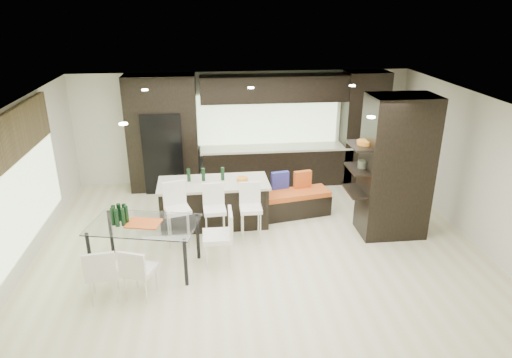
{
  "coord_description": "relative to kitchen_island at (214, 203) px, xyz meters",
  "views": [
    {
      "loc": [
        -0.85,
        -7.23,
        4.28
      ],
      "look_at": [
        0.0,
        0.6,
        1.15
      ],
      "focal_mm": 32.0,
      "sensor_mm": 36.0,
      "label": 1
    }
  ],
  "objects": [
    {
      "name": "ground",
      "position": [
        0.79,
        -1.14,
        -0.45
      ],
      "size": [
        8.0,
        8.0,
        0.0
      ],
      "primitive_type": "plane",
      "color": "beige",
      "rests_on": "ground"
    },
    {
      "name": "back_wall",
      "position": [
        0.79,
        2.36,
        0.9
      ],
      "size": [
        8.0,
        0.02,
        2.7
      ],
      "primitive_type": "cube",
      "color": "silver",
      "rests_on": "ground"
    },
    {
      "name": "left_wall",
      "position": [
        -3.21,
        -1.14,
        0.9
      ],
      "size": [
        0.02,
        7.0,
        2.7
      ],
      "primitive_type": "cube",
      "color": "silver",
      "rests_on": "ground"
    },
    {
      "name": "right_wall",
      "position": [
        4.79,
        -1.14,
        0.9
      ],
      "size": [
        0.02,
        7.0,
        2.7
      ],
      "primitive_type": "cube",
      "color": "silver",
      "rests_on": "ground"
    },
    {
      "name": "ceiling",
      "position": [
        0.79,
        -1.14,
        2.25
      ],
      "size": [
        8.0,
        7.0,
        0.02
      ],
      "primitive_type": "cube",
      "color": "white",
      "rests_on": "ground"
    },
    {
      "name": "window_left",
      "position": [
        -3.17,
        -0.94,
        0.9
      ],
      "size": [
        0.04,
        3.2,
        1.9
      ],
      "primitive_type": "cube",
      "color": "#B2D199",
      "rests_on": "left_wall"
    },
    {
      "name": "window_back",
      "position": [
        1.39,
        2.32,
        1.1
      ],
      "size": [
        3.4,
        0.04,
        1.2
      ],
      "primitive_type": "cube",
      "color": "#B2D199",
      "rests_on": "back_wall"
    },
    {
      "name": "stone_accent",
      "position": [
        -3.14,
        -0.94,
        1.8
      ],
      "size": [
        0.08,
        3.0,
        0.8
      ],
      "primitive_type": "cube",
      "color": "brown",
      "rests_on": "left_wall"
    },
    {
      "name": "ceiling_spots",
      "position": [
        0.79,
        -0.89,
        2.23
      ],
      "size": [
        4.0,
        3.0,
        0.02
      ],
      "primitive_type": "cube",
      "color": "white",
      "rests_on": "ceiling"
    },
    {
      "name": "back_cabinetry",
      "position": [
        1.29,
        2.03,
        0.9
      ],
      "size": [
        6.8,
        0.68,
        2.7
      ],
      "primitive_type": "cube",
      "color": "black",
      "rests_on": "ground"
    },
    {
      "name": "refrigerator",
      "position": [
        -1.11,
        1.98,
        0.5
      ],
      "size": [
        0.9,
        0.68,
        1.9
      ],
      "primitive_type": "cube",
      "color": "black",
      "rests_on": "ground"
    },
    {
      "name": "partition_column",
      "position": [
        3.39,
        -0.74,
        0.9
      ],
      "size": [
        1.2,
        0.8,
        2.7
      ],
      "primitive_type": "cube",
      "color": "black",
      "rests_on": "ground"
    },
    {
      "name": "kitchen_island",
      "position": [
        0.0,
        0.0,
        0.0
      ],
      "size": [
        2.19,
        0.98,
        0.9
      ],
      "primitive_type": "cube",
      "rotation": [
        0.0,
        0.0,
        0.02
      ],
      "color": "black",
      "rests_on": "ground"
    },
    {
      "name": "stool_left",
      "position": [
        -0.67,
        -0.78,
        0.03
      ],
      "size": [
        0.53,
        0.53,
        0.96
      ],
      "primitive_type": "cube",
      "rotation": [
        0.0,
        0.0,
        0.29
      ],
      "color": "white",
      "rests_on": "ground"
    },
    {
      "name": "stool_mid",
      "position": [
        0.0,
        -0.77,
        0.0
      ],
      "size": [
        0.42,
        0.42,
        0.91
      ],
      "primitive_type": "cube",
      "rotation": [
        0.0,
        0.0,
        0.06
      ],
      "color": "white",
      "rests_on": "ground"
    },
    {
      "name": "stool_right",
      "position": [
        0.67,
        -0.77,
        -0.0
      ],
      "size": [
        0.4,
        0.4,
        0.9
      ],
      "primitive_type": "cube",
      "rotation": [
        0.0,
        0.0,
        -0.01
      ],
      "color": "white",
      "rests_on": "ground"
    },
    {
      "name": "bench",
      "position": [
        1.72,
        0.22,
        -0.18
      ],
      "size": [
        1.47,
        0.79,
        0.54
      ],
      "primitive_type": "cube",
      "rotation": [
        0.0,
        0.0,
        0.19
      ],
      "color": "black",
      "rests_on": "ground"
    },
    {
      "name": "floor_vase",
      "position": [
        3.09,
        -0.51,
        0.17
      ],
      "size": [
        0.58,
        0.58,
        1.25
      ],
      "primitive_type": null,
      "rotation": [
        0.0,
        0.0,
        0.32
      ],
      "color": "#414632",
      "rests_on": "ground"
    },
    {
      "name": "dining_table",
      "position": [
        -1.17,
        -1.53,
        -0.03
      ],
      "size": [
        1.92,
        1.34,
        0.84
      ],
      "primitive_type": "cube",
      "rotation": [
        0.0,
        0.0,
        -0.23
      ],
      "color": "white",
      "rests_on": "ground"
    },
    {
      "name": "chair_near",
      "position": [
        -1.17,
        -2.32,
        -0.05
      ],
      "size": [
        0.56,
        0.56,
        0.8
      ],
      "primitive_type": "cube",
      "rotation": [
        0.0,
        0.0,
        -0.37
      ],
      "color": "white",
      "rests_on": "ground"
    },
    {
      "name": "chair_far",
      "position": [
        -1.72,
        -2.33,
        -0.04
      ],
      "size": [
        0.51,
        0.51,
        0.83
      ],
      "primitive_type": "cube",
      "rotation": [
        0.0,
        0.0,
        0.13
      ],
      "color": "white",
      "rests_on": "ground"
    },
    {
      "name": "chair_end",
      "position": [
        0.02,
        -1.53,
        0.01
      ],
      "size": [
        0.5,
        0.5,
        0.92
      ],
      "primitive_type": "cube",
      "rotation": [
        0.0,
        0.0,
        1.58
      ],
      "color": "white",
      "rests_on": "ground"
    }
  ]
}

